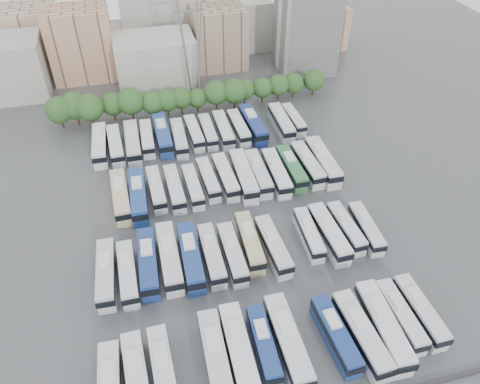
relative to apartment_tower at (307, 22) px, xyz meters
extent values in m
plane|color=#424447|center=(-34.00, -58.00, -13.00)|extent=(220.00, 220.00, 0.00)
cylinder|color=black|center=(-63.49, -15.98, -11.74)|extent=(0.36, 0.36, 2.51)
sphere|color=#234C1E|center=(-63.49, -15.98, -8.33)|extent=(6.03, 6.03, 6.03)
cylinder|color=black|center=(-60.11, -15.25, -11.68)|extent=(0.36, 0.36, 2.64)
sphere|color=#234C1E|center=(-60.11, -15.25, -8.09)|extent=(6.35, 6.35, 6.35)
cylinder|color=black|center=(-56.89, -16.75, -11.70)|extent=(0.36, 0.36, 2.59)
sphere|color=#234C1E|center=(-56.89, -16.75, -8.19)|extent=(6.22, 6.22, 6.22)
cylinder|color=black|center=(-51.96, -15.17, -11.89)|extent=(0.36, 0.36, 2.21)
sphere|color=#234C1E|center=(-51.96, -15.17, -8.89)|extent=(5.31, 5.31, 5.31)
cylinder|color=black|center=(-47.80, -16.18, -11.71)|extent=(0.36, 0.36, 2.58)
sphere|color=#234C1E|center=(-47.80, -16.18, -8.20)|extent=(6.20, 6.20, 6.20)
cylinder|color=black|center=(-42.99, -16.68, -11.91)|extent=(0.36, 0.36, 2.18)
sphere|color=#234C1E|center=(-42.99, -16.68, -8.95)|extent=(5.24, 5.24, 5.24)
cylinder|color=black|center=(-39.70, -16.40, -11.89)|extent=(0.36, 0.36, 2.21)
sphere|color=#234C1E|center=(-39.70, -16.40, -8.89)|extent=(5.31, 5.31, 5.31)
cylinder|color=black|center=(-36.36, -15.81, -11.93)|extent=(0.36, 0.36, 2.15)
sphere|color=#234C1E|center=(-36.36, -15.81, -9.01)|extent=(5.15, 5.15, 5.15)
cylinder|color=black|center=(-32.52, -16.10, -12.06)|extent=(0.36, 0.36, 1.88)
sphere|color=#234C1E|center=(-32.52, -16.10, -9.51)|extent=(4.51, 4.51, 4.51)
cylinder|color=black|center=(-27.97, -16.26, -11.79)|extent=(0.36, 0.36, 2.42)
sphere|color=#234C1E|center=(-27.97, -16.26, -8.50)|extent=(5.82, 5.82, 5.82)
cylinder|color=black|center=(-23.74, -16.83, -11.76)|extent=(0.36, 0.36, 2.48)
sphere|color=#234C1E|center=(-23.74, -16.83, -8.39)|extent=(5.96, 5.96, 5.96)
cylinder|color=black|center=(-20.78, -15.18, -11.95)|extent=(0.36, 0.36, 2.09)
sphere|color=#234C1E|center=(-20.78, -15.18, -9.11)|extent=(5.03, 5.03, 5.03)
cylinder|color=black|center=(-16.37, -15.48, -11.98)|extent=(0.36, 0.36, 2.05)
sphere|color=#234C1E|center=(-16.37, -15.48, -9.20)|extent=(4.92, 4.92, 4.92)
cylinder|color=black|center=(-12.29, -15.41, -11.92)|extent=(0.36, 0.36, 2.16)
sphere|color=#234C1E|center=(-12.29, -15.41, -8.98)|extent=(5.20, 5.20, 5.20)
cylinder|color=black|center=(-8.26, -15.16, -11.96)|extent=(0.36, 0.36, 2.08)
sphere|color=#234C1E|center=(-8.26, -15.16, -9.13)|extent=(5.00, 5.00, 5.00)
cylinder|color=black|center=(-3.02, -15.25, -11.89)|extent=(0.36, 0.36, 2.22)
sphere|color=#234C1E|center=(-3.02, -15.25, -8.88)|extent=(5.33, 5.33, 5.33)
cube|color=#9E998E|center=(-76.00, 4.00, -6.00)|extent=(18.00, 14.00, 14.00)
cube|color=tan|center=(-58.00, 10.00, -4.00)|extent=(16.00, 12.00, 18.00)
cube|color=#ADA89E|center=(-40.00, 2.00, -7.00)|extent=(20.00, 14.00, 12.00)
cube|color=gray|center=(-22.00, 8.00, -5.00)|extent=(14.00, 12.00, 16.00)
cube|color=gray|center=(-36.00, 22.00, -3.00)|extent=(22.00, 16.00, 20.00)
cube|color=tan|center=(-72.00, 20.00, -5.00)|extent=(16.00, 14.00, 16.00)
cube|color=#A39E93|center=(-14.00, 20.00, -6.00)|extent=(18.00, 14.00, 14.00)
cube|color=tan|center=(10.00, 14.00, -7.00)|extent=(14.00, 12.00, 12.00)
cube|color=gray|center=(-48.00, 16.00, -8.00)|extent=(12.00, 10.00, 10.00)
cube|color=silver|center=(0.00, 0.00, 0.00)|extent=(14.00, 14.00, 26.00)
cylinder|color=slate|center=(-34.00, -10.00, 4.00)|extent=(2.90, 2.91, 33.83)
cylinder|color=slate|center=(-34.00, -6.00, 4.00)|extent=(2.90, 2.91, 33.83)
cylinder|color=slate|center=(-30.00, -10.00, 4.00)|extent=(2.90, 2.91, 33.83)
cylinder|color=slate|center=(-30.00, -6.00, 4.00)|extent=(2.90, 2.91, 33.83)
cube|color=slate|center=(-32.00, -8.00, 8.08)|extent=(7.00, 0.30, 0.30)
cube|color=silver|center=(-55.41, -81.51, -9.33)|extent=(1.84, 3.30, 0.45)
cube|color=silver|center=(-52.13, -82.31, -11.28)|extent=(3.15, 12.27, 3.45)
cube|color=black|center=(-52.12, -82.46, -10.62)|extent=(3.28, 12.46, 1.01)
cube|color=silver|center=(-52.20, -80.79, -9.33)|extent=(1.87, 3.32, 0.45)
cube|color=silver|center=(-48.86, -82.03, -11.32)|extent=(2.88, 11.96, 3.37)
cube|color=black|center=(-48.85, -82.18, -10.67)|extent=(3.00, 12.14, 0.99)
cube|color=silver|center=(-48.90, -80.55, -9.41)|extent=(1.78, 3.22, 0.44)
cube|color=silver|center=(-42.13, -81.83, -11.19)|extent=(3.06, 12.83, 3.62)
cube|color=black|center=(-42.14, -81.99, -10.50)|extent=(3.19, 13.03, 1.06)
cube|color=silver|center=(-42.09, -80.24, -9.15)|extent=(1.90, 3.45, 0.47)
cube|color=silver|center=(-38.97, -81.75, -11.14)|extent=(3.07, 13.19, 3.72)
cube|color=black|center=(-38.98, -81.92, -10.43)|extent=(3.20, 13.39, 1.09)
cube|color=silver|center=(-38.94, -80.11, -9.04)|extent=(1.93, 3.54, 0.48)
cube|color=navy|center=(-35.53, -81.36, -11.46)|extent=(2.75, 10.98, 3.09)
cube|color=black|center=(-35.53, -81.49, -10.87)|extent=(2.87, 11.15, 0.91)
cube|color=silver|center=(-35.47, -80.00, -9.71)|extent=(1.66, 2.97, 0.40)
cube|color=silver|center=(-32.38, -81.89, -11.12)|extent=(2.88, 13.27, 3.76)
cube|color=black|center=(-32.38, -82.05, -10.40)|extent=(3.02, 13.47, 1.11)
cube|color=silver|center=(-32.37, -80.23, -9.00)|extent=(1.90, 3.55, 0.49)
cube|color=navy|center=(-25.73, -82.39, -11.38)|extent=(2.96, 11.51, 3.23)
cube|color=black|center=(-25.72, -82.53, -10.77)|extent=(3.08, 11.68, 0.95)
cube|color=silver|center=(-25.79, -80.97, -9.56)|extent=(1.76, 3.11, 0.42)
cube|color=silver|center=(-22.44, -83.27, -11.21)|extent=(3.32, 12.76, 3.58)
cube|color=black|center=(-22.43, -83.43, -10.52)|extent=(3.45, 12.95, 1.05)
cube|color=silver|center=(-22.52, -81.69, -9.19)|extent=(1.96, 3.46, 0.46)
cube|color=silver|center=(-19.04, -82.90, -11.11)|extent=(3.40, 13.42, 3.77)
cube|color=black|center=(-19.05, -83.07, -10.39)|extent=(3.54, 13.63, 1.11)
cube|color=silver|center=(-18.97, -81.24, -8.98)|extent=(2.04, 3.63, 0.49)
cube|color=silver|center=(-15.77, -81.80, -11.42)|extent=(2.37, 11.15, 3.16)
cube|color=black|center=(-15.77, -81.93, -10.82)|extent=(2.49, 11.31, 0.93)
cube|color=silver|center=(-15.77, -80.40, -9.64)|extent=(1.58, 2.97, 0.41)
cube|color=silver|center=(-12.64, -81.75, -11.40)|extent=(2.51, 11.31, 3.20)
cube|color=black|center=(-12.64, -81.89, -10.79)|extent=(2.63, 11.48, 0.94)
cube|color=silver|center=(-12.65, -80.34, -9.60)|extent=(1.63, 3.03, 0.41)
cube|color=silver|center=(-55.32, -64.00, -11.28)|extent=(3.06, 12.27, 3.45)
cube|color=black|center=(-55.32, -64.16, -10.62)|extent=(3.19, 12.45, 1.01)
cube|color=silver|center=(-55.26, -62.48, -9.33)|extent=(1.85, 3.31, 0.45)
cube|color=silver|center=(-52.14, -64.64, -11.38)|extent=(2.58, 11.48, 3.25)
cube|color=black|center=(-52.13, -64.78, -10.76)|extent=(2.70, 11.66, 0.95)
cube|color=silver|center=(-52.15, -63.20, -9.54)|extent=(1.66, 3.07, 0.42)
cube|color=navy|center=(-48.91, -63.38, -11.22)|extent=(3.18, 12.67, 3.56)
cube|color=black|center=(-48.91, -63.54, -10.54)|extent=(3.31, 12.86, 1.05)
cube|color=silver|center=(-48.84, -61.81, -9.21)|extent=(1.92, 3.42, 0.46)
cube|color=silver|center=(-45.56, -63.13, -11.16)|extent=(2.84, 13.04, 3.69)
cube|color=black|center=(-45.56, -63.29, -10.45)|extent=(2.97, 13.23, 1.09)
cube|color=silver|center=(-45.55, -61.50, -9.07)|extent=(1.86, 3.48, 0.48)
cube|color=navy|center=(-42.30, -63.86, -11.19)|extent=(3.02, 12.84, 3.62)
cube|color=black|center=(-42.30, -64.02, -10.50)|extent=(3.15, 13.03, 1.06)
cube|color=silver|center=(-42.26, -62.27, -9.15)|extent=(1.89, 3.45, 0.47)
cube|color=silver|center=(-38.99, -64.10, -11.34)|extent=(2.50, 11.69, 3.31)
cube|color=black|center=(-38.99, -64.25, -10.71)|extent=(2.62, 11.86, 0.97)
cube|color=silver|center=(-38.98, -62.64, -9.47)|extent=(1.66, 3.12, 0.43)
cube|color=silver|center=(-35.75, -64.64, -11.35)|extent=(2.53, 11.66, 3.30)
cube|color=black|center=(-35.75, -64.79, -10.72)|extent=(2.65, 11.84, 0.97)
cube|color=silver|center=(-35.75, -63.19, -9.49)|extent=(1.67, 3.11, 0.43)
cube|color=#C0B384|center=(-32.43, -62.86, -11.33)|extent=(2.94, 11.90, 3.35)
cube|color=black|center=(-32.44, -63.01, -10.69)|extent=(3.06, 12.08, 0.98)
cube|color=silver|center=(-32.38, -61.39, -9.44)|extent=(1.79, 3.21, 0.43)
cube|color=silver|center=(-28.97, -64.65, -11.33)|extent=(3.04, 11.89, 3.34)
cube|color=black|center=(-28.97, -64.79, -10.69)|extent=(3.16, 12.08, 0.98)
cube|color=silver|center=(-29.04, -63.17, -9.44)|extent=(1.81, 3.22, 0.43)
cube|color=white|center=(-22.32, -63.37, -11.50)|extent=(2.77, 10.70, 3.00)
cube|color=black|center=(-22.33, -63.50, -10.92)|extent=(2.88, 10.87, 0.88)
cube|color=silver|center=(-22.26, -62.04, -9.80)|extent=(1.64, 2.90, 0.39)
cube|color=silver|center=(-19.14, -64.27, -11.26)|extent=(2.97, 12.32, 3.47)
cube|color=black|center=(-19.13, -64.42, -10.60)|extent=(3.09, 12.51, 1.02)
cube|color=silver|center=(-19.18, -62.74, -9.30)|extent=(1.83, 3.32, 0.45)
cube|color=silver|center=(-15.75, -63.50, -11.47)|extent=(2.72, 10.89, 3.06)
cube|color=black|center=(-15.74, -63.63, -10.88)|extent=(2.83, 11.06, 0.90)
cube|color=silver|center=(-15.80, -62.15, -9.74)|extent=(1.64, 2.94, 0.40)
cube|color=silver|center=(-12.46, -64.41, -11.48)|extent=(2.79, 10.82, 3.04)
cube|color=black|center=(-12.47, -64.54, -10.90)|extent=(2.91, 10.99, 0.89)
cube|color=silver|center=(-12.40, -63.07, -9.76)|extent=(1.66, 2.93, 0.39)
cube|color=beige|center=(-52.16, -46.14, -11.20)|extent=(3.08, 12.76, 3.59)
cube|color=black|center=(-52.15, -46.30, -10.52)|extent=(3.21, 12.95, 1.06)
cube|color=silver|center=(-52.21, -44.56, -9.17)|extent=(1.90, 3.44, 0.46)
cube|color=navy|center=(-49.02, -46.86, -11.18)|extent=(3.11, 12.90, 3.63)
cube|color=black|center=(-49.02, -47.02, -10.49)|extent=(3.24, 13.10, 1.07)
cube|color=silver|center=(-48.97, -45.26, -9.13)|extent=(1.92, 3.47, 0.47)
cube|color=silver|center=(-45.66, -45.28, -11.43)|extent=(2.70, 11.14, 3.14)
cube|color=black|center=(-45.65, -45.42, -10.83)|extent=(2.82, 11.31, 0.92)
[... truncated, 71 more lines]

